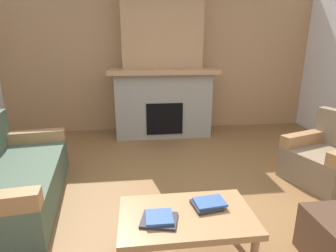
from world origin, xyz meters
TOP-DOWN VIEW (x-y plane):
  - ground at (0.00, 0.00)m, footprint 9.00×9.00m
  - wall_back_wood_panel at (0.00, 3.00)m, footprint 6.00×0.12m
  - fireplace at (0.00, 2.62)m, footprint 1.90×0.82m
  - couch at (-1.84, 0.39)m, footprint 1.05×1.89m
  - armchair at (1.82, 0.45)m, footprint 0.96×0.96m
  - coffee_table at (-0.14, -0.64)m, footprint 1.00×0.60m
  - book_stack_near_edge at (-0.36, -0.71)m, footprint 0.29×0.26m
  - book_stack_center at (0.03, -0.57)m, footprint 0.27×0.22m

SIDE VIEW (x-z plane):
  - ground at x=0.00m, z-range 0.00..0.00m
  - couch at x=-1.84m, z-range -0.14..0.71m
  - armchair at x=1.82m, z-range -0.13..0.72m
  - coffee_table at x=-0.14m, z-range 0.16..0.59m
  - book_stack_near_edge at x=-0.36m, z-range 0.43..0.47m
  - book_stack_center at x=0.03m, z-range 0.43..0.48m
  - fireplace at x=0.00m, z-range -0.19..2.51m
  - wall_back_wood_panel at x=0.00m, z-range 0.00..2.70m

